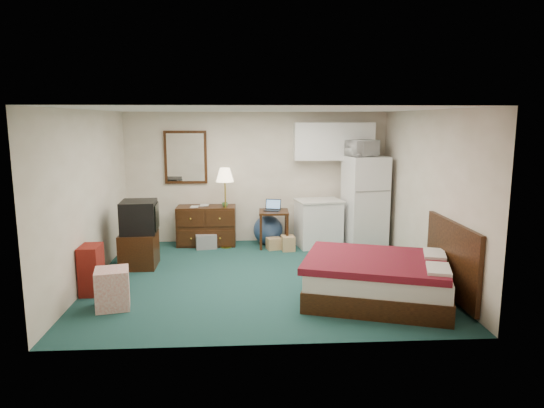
{
  "coord_description": "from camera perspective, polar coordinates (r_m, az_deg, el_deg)",
  "views": [
    {
      "loc": [
        -0.27,
        -7.05,
        2.37
      ],
      "look_at": [
        0.17,
        0.27,
        1.08
      ],
      "focal_mm": 32.0,
      "sensor_mm": 36.0,
      "label": 1
    }
  ],
  "objects": [
    {
      "name": "crt_tv",
      "position": [
        8.06,
        -15.38,
        -1.47
      ],
      "size": [
        0.6,
        0.64,
        0.52
      ],
      "primitive_type": null,
      "rotation": [
        0.0,
        0.0,
        0.06
      ],
      "color": "black",
      "rests_on": "tv_stand"
    },
    {
      "name": "cardboard_box_a",
      "position": [
        8.93,
        0.22,
        -4.68
      ],
      "size": [
        0.3,
        0.27,
        0.21
      ],
      "primitive_type": null,
      "rotation": [
        0.0,
        0.0,
        0.27
      ],
      "color": "#A5844D",
      "rests_on": "floor"
    },
    {
      "name": "laptop",
      "position": [
        8.97,
        0.01,
        -0.18
      ],
      "size": [
        0.34,
        0.3,
        0.2
      ],
      "primitive_type": null,
      "rotation": [
        0.0,
        0.0,
        -0.28
      ],
      "color": "black",
      "rests_on": "desk"
    },
    {
      "name": "exercise_ball",
      "position": [
        9.26,
        -0.48,
        -3.05
      ],
      "size": [
        0.71,
        0.71,
        0.56
      ],
      "primitive_type": "sphere",
      "rotation": [
        0.0,
        0.0,
        0.34
      ],
      "color": "navy",
      "rests_on": "floor"
    },
    {
      "name": "upper_cabinets",
      "position": [
        9.3,
        7.26,
        7.33
      ],
      "size": [
        1.5,
        0.35,
        0.7
      ],
      "primitive_type": null,
      "color": "white",
      "rests_on": "walls"
    },
    {
      "name": "floor",
      "position": [
        7.45,
        -1.22,
        -8.56
      ],
      "size": [
        5.0,
        4.5,
        0.01
      ],
      "primitive_type": "cube",
      "color": "#184041",
      "rests_on": "ground"
    },
    {
      "name": "retail_box",
      "position": [
        6.53,
        -18.26,
        -9.44
      ],
      "size": [
        0.48,
        0.48,
        0.51
      ],
      "primitive_type": null,
      "rotation": [
        0.0,
        0.0,
        0.21
      ],
      "color": "white",
      "rests_on": "floor"
    },
    {
      "name": "microwave",
      "position": [
        9.01,
        10.56,
        6.69
      ],
      "size": [
        0.61,
        0.51,
        0.36
      ],
      "primitive_type": "imported",
      "rotation": [
        0.0,
        0.0,
        0.47
      ],
      "color": "white",
      "rests_on": "fridge"
    },
    {
      "name": "suitcase",
      "position": [
        7.13,
        -20.49,
        -7.23
      ],
      "size": [
        0.27,
        0.42,
        0.67
      ],
      "primitive_type": null,
      "rotation": [
        0.0,
        0.0,
        0.02
      ],
      "color": "#5E0405",
      "rests_on": "floor"
    },
    {
      "name": "desk",
      "position": [
        9.06,
        0.2,
        -2.94
      ],
      "size": [
        0.56,
        0.56,
        0.69
      ],
      "primitive_type": null,
      "rotation": [
        0.0,
        0.0,
        -0.04
      ],
      "color": "black",
      "rests_on": "floor"
    },
    {
      "name": "walls",
      "position": [
        7.15,
        -1.26,
        0.98
      ],
      "size": [
        5.01,
        4.51,
        2.5
      ],
      "color": "beige",
      "rests_on": "floor"
    },
    {
      "name": "dresser",
      "position": [
        9.28,
        -7.7,
        -2.52
      ],
      "size": [
        1.1,
        0.52,
        0.74
      ],
      "primitive_type": null,
      "rotation": [
        0.0,
        0.0,
        -0.02
      ],
      "color": "black",
      "rests_on": "floor"
    },
    {
      "name": "book_a",
      "position": [
        9.13,
        -9.55,
        0.25
      ],
      "size": [
        0.15,
        0.03,
        0.2
      ],
      "primitive_type": "imported",
      "rotation": [
        0.0,
        0.0,
        -0.06
      ],
      "color": "#A5844D",
      "rests_on": "dresser"
    },
    {
      "name": "file_bin",
      "position": [
        9.09,
        -7.78,
        -4.34
      ],
      "size": [
        0.42,
        0.35,
        0.26
      ],
      "primitive_type": null,
      "rotation": [
        0.0,
        0.0,
        0.18
      ],
      "color": "gray",
      "rests_on": "floor"
    },
    {
      "name": "fridge",
      "position": [
        9.17,
        10.85,
        0.26
      ],
      "size": [
        0.8,
        0.8,
        1.69
      ],
      "primitive_type": null,
      "rotation": [
        0.0,
        0.0,
        0.16
      ],
      "color": "white",
      "rests_on": "floor"
    },
    {
      "name": "book_b",
      "position": [
        9.24,
        -8.49,
        0.46
      ],
      "size": [
        0.17,
        0.02,
        0.22
      ],
      "primitive_type": "imported",
      "rotation": [
        0.0,
        0.0,
        -0.0
      ],
      "color": "#A5844D",
      "rests_on": "dresser"
    },
    {
      "name": "floor_lamp",
      "position": [
        8.97,
        -5.5,
        -0.49
      ],
      "size": [
        0.38,
        0.38,
        1.49
      ],
      "primitive_type": null,
      "rotation": [
        0.0,
        0.0,
        0.18
      ],
      "color": "gold",
      "rests_on": "floor"
    },
    {
      "name": "mirror",
      "position": [
        9.37,
        -10.12,
        5.43
      ],
      "size": [
        0.8,
        0.06,
        1.0
      ],
      "primitive_type": null,
      "color": "white",
      "rests_on": "walls"
    },
    {
      "name": "tv_stand",
      "position": [
        8.15,
        -15.37,
        -5.22
      ],
      "size": [
        0.57,
        0.62,
        0.56
      ],
      "primitive_type": null,
      "rotation": [
        0.0,
        0.0,
        0.01
      ],
      "color": "black",
      "rests_on": "floor"
    },
    {
      "name": "cardboard_box_b",
      "position": [
        8.86,
        1.89,
        -4.63
      ],
      "size": [
        0.25,
        0.29,
        0.27
      ],
      "primitive_type": null,
      "rotation": [
        0.0,
        0.0,
        0.09
      ],
      "color": "#A5844D",
      "rests_on": "floor"
    },
    {
      "name": "headboard",
      "position": [
        6.82,
        20.39,
        -6.12
      ],
      "size": [
        0.06,
        1.56,
        1.0
      ],
      "primitive_type": null,
      "color": "black",
      "rests_on": "walls"
    },
    {
      "name": "kitchen_counter",
      "position": [
        9.13,
        5.48,
        -2.33
      ],
      "size": [
        0.87,
        0.73,
        0.85
      ],
      "primitive_type": null,
      "rotation": [
        0.0,
        0.0,
        0.18
      ],
      "color": "white",
      "rests_on": "floor"
    },
    {
      "name": "mug",
      "position": [
        9.07,
        -5.56,
        -0.02
      ],
      "size": [
        0.11,
        0.09,
        0.11
      ],
      "primitive_type": "imported",
      "rotation": [
        0.0,
        0.0,
        0.01
      ],
      "color": "#477A3A",
      "rests_on": "dresser"
    },
    {
      "name": "ceiling",
      "position": [
        7.06,
        -1.3,
        11.05
      ],
      "size": [
        5.0,
        4.5,
        0.01
      ],
      "primitive_type": "cube",
      "color": "beige",
      "rests_on": "walls"
    },
    {
      "name": "bed",
      "position": [
        6.57,
        12.31,
        -8.72
      ],
      "size": [
        2.14,
        1.88,
        0.57
      ],
      "primitive_type": null,
      "rotation": [
        0.0,
        0.0,
        -0.31
      ],
      "color": "maroon",
      "rests_on": "floor"
    }
  ]
}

